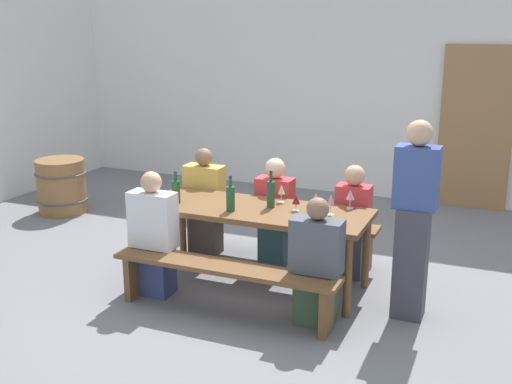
{
  "coord_description": "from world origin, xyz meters",
  "views": [
    {
      "loc": [
        2.14,
        -5.1,
        2.44
      ],
      "look_at": [
        0.0,
        0.0,
        0.9
      ],
      "focal_mm": 44.5,
      "sensor_mm": 36.0,
      "label": 1
    }
  ],
  "objects_px": {
    "wooden_door": "(476,128)",
    "seated_guest_near_1": "(316,266)",
    "wine_barrel": "(62,186)",
    "standing_host": "(413,224)",
    "seated_guest_far_0": "(205,205)",
    "wine_glass_2": "(316,198)",
    "seated_guest_near_0": "(154,238)",
    "bench_far": "(282,226)",
    "wine_glass_4": "(331,200)",
    "wine_glass_1": "(296,200)",
    "seated_guest_far_2": "(353,224)",
    "wine_bottle_1": "(176,191)",
    "tasting_table": "(256,216)",
    "bench_near": "(224,275)",
    "wine_bottle_0": "(231,198)",
    "wine_glass_0": "(281,190)",
    "wine_bottle_2": "(271,194)",
    "wine_glass_3": "(350,195)",
    "seated_guest_far_1": "(275,215)"
  },
  "relations": [
    {
      "from": "wooden_door",
      "to": "seated_guest_near_1",
      "type": "distance_m",
      "value": 4.07
    },
    {
      "from": "wine_barrel",
      "to": "standing_host",
      "type": "bearing_deg",
      "value": -15.19
    },
    {
      "from": "seated_guest_far_0",
      "to": "standing_host",
      "type": "bearing_deg",
      "value": 73.83
    },
    {
      "from": "wine_glass_2",
      "to": "standing_host",
      "type": "height_order",
      "value": "standing_host"
    },
    {
      "from": "seated_guest_near_0",
      "to": "bench_far",
      "type": "bearing_deg",
      "value": -31.81
    },
    {
      "from": "bench_far",
      "to": "wine_glass_4",
      "type": "relative_size",
      "value": 10.25
    },
    {
      "from": "wooden_door",
      "to": "wine_glass_1",
      "type": "relative_size",
      "value": 14.41
    },
    {
      "from": "seated_guest_far_2",
      "to": "seated_guest_near_0",
      "type": "bearing_deg",
      "value": -54.88
    },
    {
      "from": "wine_glass_2",
      "to": "wine_glass_4",
      "type": "distance_m",
      "value": 0.17
    },
    {
      "from": "seated_guest_near_0",
      "to": "wine_bottle_1",
      "type": "bearing_deg",
      "value": -2.83
    },
    {
      "from": "tasting_table",
      "to": "bench_near",
      "type": "relative_size",
      "value": 1.05
    },
    {
      "from": "wine_bottle_1",
      "to": "tasting_table",
      "type": "bearing_deg",
      "value": 11.62
    },
    {
      "from": "seated_guest_near_0",
      "to": "seated_guest_near_1",
      "type": "bearing_deg",
      "value": -90.0
    },
    {
      "from": "tasting_table",
      "to": "seated_guest_far_2",
      "type": "xyz_separation_m",
      "value": [
        0.77,
        0.54,
        -0.14
      ]
    },
    {
      "from": "wine_bottle_0",
      "to": "seated_guest_far_0",
      "type": "bearing_deg",
      "value": 131.48
    },
    {
      "from": "wine_glass_0",
      "to": "seated_guest_near_1",
      "type": "distance_m",
      "value": 1.06
    },
    {
      "from": "wine_bottle_2",
      "to": "wine_glass_3",
      "type": "bearing_deg",
      "value": 19.72
    },
    {
      "from": "tasting_table",
      "to": "wine_glass_4",
      "type": "distance_m",
      "value": 0.72
    },
    {
      "from": "seated_guest_near_0",
      "to": "seated_guest_near_1",
      "type": "height_order",
      "value": "seated_guest_near_0"
    },
    {
      "from": "seated_guest_far_1",
      "to": "tasting_table",
      "type": "bearing_deg",
      "value": 2.52
    },
    {
      "from": "wine_glass_3",
      "to": "wine_barrel",
      "type": "distance_m",
      "value": 4.09
    },
    {
      "from": "tasting_table",
      "to": "bench_far",
      "type": "relative_size",
      "value": 1.05
    },
    {
      "from": "wine_glass_2",
      "to": "wine_barrel",
      "type": "xyz_separation_m",
      "value": [
        -3.7,
        1.03,
        -0.53
      ]
    },
    {
      "from": "wine_glass_0",
      "to": "wine_glass_1",
      "type": "height_order",
      "value": "wine_glass_0"
    },
    {
      "from": "standing_host",
      "to": "wine_barrel",
      "type": "xyz_separation_m",
      "value": [
        -4.6,
        1.25,
        -0.47
      ]
    },
    {
      "from": "seated_guest_near_1",
      "to": "wine_barrel",
      "type": "bearing_deg",
      "value": 66.81
    },
    {
      "from": "wine_bottle_0",
      "to": "seated_guest_far_2",
      "type": "relative_size",
      "value": 0.29
    },
    {
      "from": "wooden_door",
      "to": "seated_guest_far_1",
      "type": "relative_size",
      "value": 1.91
    },
    {
      "from": "wooden_door",
      "to": "wine_glass_1",
      "type": "distance_m",
      "value": 3.57
    },
    {
      "from": "tasting_table",
      "to": "wine_glass_3",
      "type": "xyz_separation_m",
      "value": [
        0.8,
        0.31,
        0.21
      ]
    },
    {
      "from": "wine_glass_0",
      "to": "standing_host",
      "type": "xyz_separation_m",
      "value": [
        1.28,
        -0.36,
        -0.05
      ]
    },
    {
      "from": "wine_bottle_2",
      "to": "wine_glass_2",
      "type": "bearing_deg",
      "value": 5.86
    },
    {
      "from": "wine_bottle_0",
      "to": "wine_glass_2",
      "type": "relative_size",
      "value": 1.82
    },
    {
      "from": "tasting_table",
      "to": "wine_glass_1",
      "type": "bearing_deg",
      "value": 8.42
    },
    {
      "from": "tasting_table",
      "to": "wine_glass_3",
      "type": "relative_size",
      "value": 11.8
    },
    {
      "from": "wine_glass_2",
      "to": "bench_near",
      "type": "bearing_deg",
      "value": -123.66
    },
    {
      "from": "wine_glass_2",
      "to": "seated_guest_far_0",
      "type": "height_order",
      "value": "seated_guest_far_0"
    },
    {
      "from": "bench_near",
      "to": "wine_bottle_2",
      "type": "distance_m",
      "value": 0.93
    },
    {
      "from": "wine_bottle_0",
      "to": "wine_bottle_1",
      "type": "relative_size",
      "value": 1.07
    },
    {
      "from": "wooden_door",
      "to": "wine_glass_3",
      "type": "height_order",
      "value": "wooden_door"
    },
    {
      "from": "wine_glass_3",
      "to": "wine_barrel",
      "type": "relative_size",
      "value": 0.26
    },
    {
      "from": "wine_glass_3",
      "to": "seated_guest_far_0",
      "type": "bearing_deg",
      "value": 171.79
    },
    {
      "from": "seated_guest_near_1",
      "to": "seated_guest_far_1",
      "type": "bearing_deg",
      "value": 35.68
    },
    {
      "from": "wine_glass_2",
      "to": "wine_glass_3",
      "type": "xyz_separation_m",
      "value": [
        0.26,
        0.2,
        0.0
      ]
    },
    {
      "from": "wine_glass_0",
      "to": "seated_guest_far_1",
      "type": "bearing_deg",
      "value": 121.44
    },
    {
      "from": "seated_guest_near_0",
      "to": "seated_guest_far_0",
      "type": "distance_m",
      "value": 1.08
    },
    {
      "from": "wine_glass_2",
      "to": "seated_guest_near_1",
      "type": "distance_m",
      "value": 0.78
    },
    {
      "from": "bench_near",
      "to": "seated_guest_near_0",
      "type": "height_order",
      "value": "seated_guest_near_0"
    },
    {
      "from": "tasting_table",
      "to": "standing_host",
      "type": "distance_m",
      "value": 1.44
    },
    {
      "from": "wine_glass_4",
      "to": "standing_host",
      "type": "bearing_deg",
      "value": -12.15
    }
  ]
}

